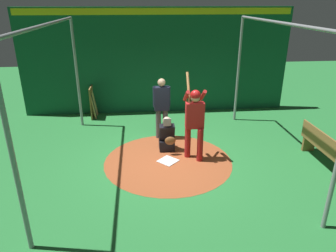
% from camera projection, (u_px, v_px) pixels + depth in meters
% --- Properties ---
extents(ground_plane, '(25.13, 25.13, 0.00)m').
position_uv_depth(ground_plane, '(168.00, 161.00, 7.78)').
color(ground_plane, '#287A38').
extents(dirt_circle, '(3.17, 3.17, 0.01)m').
position_uv_depth(dirt_circle, '(168.00, 161.00, 7.78)').
color(dirt_circle, '#9E4C28').
rests_on(dirt_circle, ground).
extents(home_plate, '(0.59, 0.59, 0.01)m').
position_uv_depth(home_plate, '(168.00, 161.00, 7.78)').
color(home_plate, white).
rests_on(home_plate, dirt_circle).
extents(batter, '(0.68, 0.49, 2.13)m').
position_uv_depth(batter, '(194.00, 118.00, 7.52)').
color(batter, maroon).
rests_on(batter, ground).
extents(catcher, '(0.58, 0.40, 0.95)m').
position_uv_depth(catcher, '(167.00, 137.00, 8.23)').
color(catcher, black).
rests_on(catcher, ground).
extents(umpire, '(0.22, 0.49, 1.75)m').
position_uv_depth(umpire, '(162.00, 105.00, 8.76)').
color(umpire, '#4C4C51').
rests_on(umpire, ground).
extents(back_wall, '(0.23, 9.13, 3.54)m').
position_uv_depth(back_wall, '(157.00, 61.00, 10.66)').
color(back_wall, '#145133').
rests_on(back_wall, ground).
extents(cage_frame, '(5.45, 5.08, 3.31)m').
position_uv_depth(cage_frame, '(168.00, 71.00, 6.93)').
color(cage_frame, gray).
rests_on(cage_frame, ground).
extents(bat_rack, '(1.06, 0.19, 1.05)m').
position_uv_depth(bat_rack, '(93.00, 101.00, 10.72)').
color(bat_rack, olive).
rests_on(bat_rack, ground).
extents(bench, '(1.80, 0.36, 0.85)m').
position_uv_depth(bench, '(325.00, 148.00, 7.45)').
color(bench, olive).
rests_on(bench, ground).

